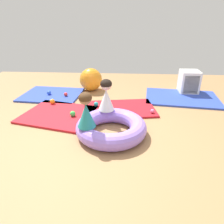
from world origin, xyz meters
The scene contains 16 objects.
ground_plane centered at (0.00, 0.00, 0.00)m, with size 8.00×8.00×0.00m, color #9E7549.
gym_mat_far_left centered at (1.62, 1.77, 0.02)m, with size 1.64×1.09×0.04m, color #2D47B7.
gym_mat_front centered at (0.18, 1.06, 0.02)m, with size 1.43×0.90×0.04m, color #B21923.
gym_mat_near_left centered at (-1.00, 0.72, 0.02)m, with size 1.28×1.10×0.04m, color red.
gym_mat_near_right centered at (-1.49, 1.78, 0.02)m, with size 1.36×1.07×0.04m, color #2D47B7.
inflatable_cushion centered at (0.07, 0.08, 0.13)m, with size 1.13×1.13×0.26m, color #9975EA.
child_in_white centered at (-0.04, 0.48, 0.53)m, with size 0.39×0.39×0.54m.
child_in_teal centered at (-0.27, -0.13, 0.52)m, with size 0.31×0.31×0.53m.
play_ball_blue centered at (-1.54, 1.74, 0.09)m, with size 0.10×0.10×0.10m, color blue.
play_ball_orange centered at (-1.27, 1.18, 0.09)m, with size 0.11×0.11×0.11m, color orange.
play_ball_pink centered at (0.82, 0.85, 0.08)m, with size 0.08×0.08×0.08m, color pink.
play_ball_red centered at (-1.11, 1.66, 0.08)m, with size 0.09×0.09×0.09m, color red.
play_ball_teal centered at (-0.31, 1.11, 0.09)m, with size 0.10×0.10×0.10m, color teal.
play_ball_green centered at (-0.68, 0.61, 0.09)m, with size 0.10×0.10×0.10m, color green.
exercise_ball_large centered at (-0.59, 2.24, 0.29)m, with size 0.57×0.57×0.57m, color orange.
storage_cube centered at (1.85, 2.15, 0.28)m, with size 0.44×0.44×0.56m.
Camera 1 is at (0.26, -2.72, 1.73)m, focal length 32.22 mm.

